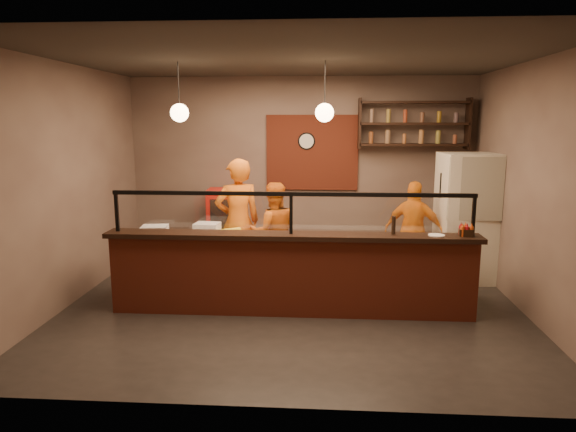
# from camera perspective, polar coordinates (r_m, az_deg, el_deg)

# --- Properties ---
(floor) EXTENTS (6.00, 6.00, 0.00)m
(floor) POSITION_cam_1_polar(r_m,az_deg,el_deg) (7.00, 0.48, -9.93)
(floor) COLOR black
(floor) RESTS_ON ground
(ceiling) EXTENTS (6.00, 6.00, 0.00)m
(ceiling) POSITION_cam_1_polar(r_m,az_deg,el_deg) (6.60, 0.53, 17.08)
(ceiling) COLOR #332E28
(ceiling) RESTS_ON wall_back
(wall_back) EXTENTS (6.00, 0.00, 6.00)m
(wall_back) POSITION_cam_1_polar(r_m,az_deg,el_deg) (9.10, 1.43, 5.18)
(wall_back) COLOR #746255
(wall_back) RESTS_ON floor
(wall_left) EXTENTS (0.00, 5.00, 5.00)m
(wall_left) POSITION_cam_1_polar(r_m,az_deg,el_deg) (7.42, -23.34, 3.11)
(wall_left) COLOR #746255
(wall_left) RESTS_ON floor
(wall_right) EXTENTS (0.00, 5.00, 5.00)m
(wall_right) POSITION_cam_1_polar(r_m,az_deg,el_deg) (7.10, 25.47, 2.66)
(wall_right) COLOR #746255
(wall_right) RESTS_ON floor
(wall_front) EXTENTS (6.00, 0.00, 6.00)m
(wall_front) POSITION_cam_1_polar(r_m,az_deg,el_deg) (4.15, -1.50, -1.24)
(wall_front) COLOR #746255
(wall_front) RESTS_ON floor
(brick_patch) EXTENTS (1.60, 0.04, 1.30)m
(brick_patch) POSITION_cam_1_polar(r_m,az_deg,el_deg) (9.04, 2.70, 7.05)
(brick_patch) COLOR maroon
(brick_patch) RESTS_ON wall_back
(service_counter) EXTENTS (4.60, 0.25, 1.00)m
(service_counter) POSITION_cam_1_polar(r_m,az_deg,el_deg) (6.56, 0.34, -6.74)
(service_counter) COLOR maroon
(service_counter) RESTS_ON floor
(counter_ledge) EXTENTS (4.70, 0.37, 0.06)m
(counter_ledge) POSITION_cam_1_polar(r_m,az_deg,el_deg) (6.42, 0.34, -2.22)
(counter_ledge) COLOR black
(counter_ledge) RESTS_ON service_counter
(worktop_cabinet) EXTENTS (4.60, 0.75, 0.85)m
(worktop_cabinet) POSITION_cam_1_polar(r_m,az_deg,el_deg) (7.06, 0.59, -6.12)
(worktop_cabinet) COLOR gray
(worktop_cabinet) RESTS_ON floor
(worktop) EXTENTS (4.60, 0.75, 0.05)m
(worktop) POSITION_cam_1_polar(r_m,az_deg,el_deg) (6.94, 0.59, -2.56)
(worktop) COLOR silver
(worktop) RESTS_ON worktop_cabinet
(sneeze_guard) EXTENTS (4.50, 0.05, 0.52)m
(sneeze_guard) POSITION_cam_1_polar(r_m,az_deg,el_deg) (6.35, 0.34, 0.77)
(sneeze_guard) COLOR white
(sneeze_guard) RESTS_ON counter_ledge
(wall_shelving) EXTENTS (1.84, 0.28, 0.85)m
(wall_shelving) POSITION_cam_1_polar(r_m,az_deg,el_deg) (9.00, 13.77, 9.94)
(wall_shelving) COLOR black
(wall_shelving) RESTS_ON wall_back
(wall_clock) EXTENTS (0.30, 0.04, 0.30)m
(wall_clock) POSITION_cam_1_polar(r_m,az_deg,el_deg) (9.02, 2.07, 8.32)
(wall_clock) COLOR black
(wall_clock) RESTS_ON wall_back
(pendant_left) EXTENTS (0.24, 0.24, 0.77)m
(pendant_left) POSITION_cam_1_polar(r_m,az_deg,el_deg) (7.01, -11.96, 11.17)
(pendant_left) COLOR black
(pendant_left) RESTS_ON ceiling
(pendant_right) EXTENTS (0.24, 0.24, 0.77)m
(pendant_right) POSITION_cam_1_polar(r_m,az_deg,el_deg) (6.75, 4.08, 11.40)
(pendant_right) COLOR black
(pendant_right) RESTS_ON ceiling
(cook_left) EXTENTS (0.82, 0.70, 1.90)m
(cook_left) POSITION_cam_1_polar(r_m,az_deg,el_deg) (7.75, -5.58, -0.64)
(cook_left) COLOR orange
(cook_left) RESTS_ON floor
(cook_mid) EXTENTS (0.87, 0.74, 1.54)m
(cook_mid) POSITION_cam_1_polar(r_m,az_deg,el_deg) (7.80, -1.65, -1.88)
(cook_mid) COLOR #C45C12
(cook_mid) RESTS_ON floor
(cook_right) EXTENTS (0.97, 0.65, 1.54)m
(cook_right) POSITION_cam_1_polar(r_m,az_deg,el_deg) (8.19, 13.81, -1.60)
(cook_right) COLOR orange
(cook_right) RESTS_ON floor
(fridge) EXTENTS (0.87, 0.82, 1.97)m
(fridge) POSITION_cam_1_polar(r_m,az_deg,el_deg) (8.33, 19.21, -0.17)
(fridge) COLOR beige
(fridge) RESTS_ON floor
(red_cooler) EXTENTS (0.57, 0.53, 1.29)m
(red_cooler) POSITION_cam_1_polar(r_m,az_deg,el_deg) (9.04, -7.05, -1.05)
(red_cooler) COLOR red
(red_cooler) RESTS_ON floor
(pizza_dough) EXTENTS (0.60, 0.60, 0.01)m
(pizza_dough) POSITION_cam_1_polar(r_m,az_deg,el_deg) (6.93, 7.91, -2.43)
(pizza_dough) COLOR beige
(pizza_dough) RESTS_ON worktop
(prep_tub_a) EXTENTS (0.35, 0.29, 0.16)m
(prep_tub_a) POSITION_cam_1_polar(r_m,az_deg,el_deg) (7.15, -8.97, -1.42)
(prep_tub_a) COLOR silver
(prep_tub_a) RESTS_ON worktop
(prep_tub_b) EXTENTS (0.30, 0.25, 0.13)m
(prep_tub_b) POSITION_cam_1_polar(r_m,az_deg,el_deg) (7.22, -9.05, -1.43)
(prep_tub_b) COLOR silver
(prep_tub_b) RESTS_ON worktop
(prep_tub_c) EXTENTS (0.37, 0.32, 0.17)m
(prep_tub_c) POSITION_cam_1_polar(r_m,az_deg,el_deg) (7.08, -14.59, -1.73)
(prep_tub_c) COLOR white
(prep_tub_c) RESTS_ON worktop
(rolling_pin) EXTENTS (0.37, 0.28, 0.07)m
(rolling_pin) POSITION_cam_1_polar(r_m,az_deg,el_deg) (7.20, -6.80, -1.67)
(rolling_pin) COLOR gold
(rolling_pin) RESTS_ON worktop
(condiment_caddy) EXTENTS (0.17, 0.14, 0.09)m
(condiment_caddy) POSITION_cam_1_polar(r_m,az_deg,el_deg) (6.63, 19.16, -1.74)
(condiment_caddy) COLOR black
(condiment_caddy) RESTS_ON counter_ledge
(pepper_mill) EXTENTS (0.06, 0.06, 0.23)m
(pepper_mill) POSITION_cam_1_polar(r_m,az_deg,el_deg) (6.47, 11.65, -1.03)
(pepper_mill) COLOR black
(pepper_mill) RESTS_ON counter_ledge
(small_plate) EXTENTS (0.25, 0.25, 0.01)m
(small_plate) POSITION_cam_1_polar(r_m,az_deg,el_deg) (6.54, 16.17, -2.07)
(small_plate) COLOR white
(small_plate) RESTS_ON counter_ledge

